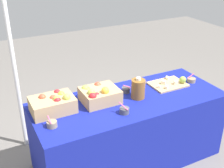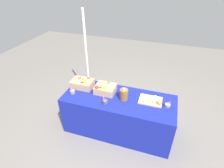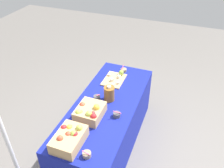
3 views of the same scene
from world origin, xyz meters
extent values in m
plane|color=slate|center=(0.00, 0.00, 0.00)|extent=(10.00, 10.00, 0.00)
cube|color=navy|center=(0.00, 0.00, 0.37)|extent=(1.90, 0.76, 0.74)
cube|color=tan|center=(-0.73, 0.12, 0.81)|extent=(0.39, 0.27, 0.14)
sphere|color=#99B742|center=(-0.70, 0.08, 0.87)|extent=(0.07, 0.07, 0.07)
sphere|color=red|center=(-0.65, 0.22, 0.86)|extent=(0.07, 0.07, 0.07)
sphere|color=red|center=(-0.70, 0.06, 0.87)|extent=(0.07, 0.07, 0.07)
sphere|color=#B2C64C|center=(-0.61, 0.05, 0.89)|extent=(0.07, 0.07, 0.07)
sphere|color=gold|center=(-0.63, 0.16, 0.86)|extent=(0.07, 0.07, 0.07)
sphere|color=#D14C33|center=(-0.72, 0.13, 0.86)|extent=(0.07, 0.07, 0.07)
sphere|color=#D14C33|center=(-0.80, 0.17, 0.87)|extent=(0.07, 0.07, 0.07)
cube|color=tan|center=(-0.27, 0.09, 0.80)|extent=(0.35, 0.29, 0.13)
sphere|color=#D14C33|center=(-0.25, 0.20, 0.85)|extent=(0.07, 0.07, 0.07)
sphere|color=#B2C64C|center=(-0.38, 0.18, 0.86)|extent=(0.07, 0.07, 0.07)
sphere|color=gold|center=(-0.37, 0.17, 0.85)|extent=(0.07, 0.07, 0.07)
sphere|color=#B2C64C|center=(-0.38, 0.05, 0.87)|extent=(0.07, 0.07, 0.07)
sphere|color=gold|center=(-0.26, 0.02, 0.88)|extent=(0.07, 0.07, 0.07)
sphere|color=red|center=(-0.39, -0.01, 0.87)|extent=(0.07, 0.07, 0.07)
sphere|color=red|center=(-0.34, 0.02, 0.84)|extent=(0.07, 0.07, 0.07)
cube|color=tan|center=(0.52, 0.08, 0.75)|extent=(0.37, 0.28, 0.02)
cube|color=beige|center=(0.44, -0.01, 0.77)|extent=(0.04, 0.04, 0.03)
cube|color=beige|center=(0.58, 0.17, 0.77)|extent=(0.04, 0.04, 0.03)
cube|color=beige|center=(0.47, 0.10, 0.78)|extent=(0.05, 0.05, 0.04)
cube|color=beige|center=(0.58, 0.03, 0.78)|extent=(0.05, 0.05, 0.04)
cube|color=beige|center=(0.58, 0.19, 0.77)|extent=(0.04, 0.04, 0.03)
cube|color=beige|center=(0.38, 0.04, 0.77)|extent=(0.04, 0.04, 0.03)
sphere|color=#99B742|center=(0.67, 0.03, 0.80)|extent=(0.07, 0.07, 0.07)
cylinder|color=gray|center=(-0.81, -0.12, 0.77)|extent=(0.09, 0.09, 0.05)
cylinder|color=#EA598C|center=(-0.83, -0.12, 0.81)|extent=(0.01, 0.08, 0.04)
cylinder|color=gray|center=(0.79, 0.03, 0.76)|extent=(0.09, 0.09, 0.04)
cylinder|color=#EA598C|center=(0.80, 0.05, 0.81)|extent=(0.08, 0.02, 0.05)
cylinder|color=#4C4C51|center=(0.04, 0.14, 0.77)|extent=(0.09, 0.09, 0.05)
cylinder|color=#EA598C|center=(0.04, 0.13, 0.81)|extent=(0.08, 0.02, 0.04)
cylinder|color=#4C4C51|center=(-0.17, -0.20, 0.77)|extent=(0.09, 0.09, 0.05)
cylinder|color=#EA598C|center=(-0.19, -0.21, 0.82)|extent=(0.06, 0.09, 0.06)
cylinder|color=brown|center=(0.09, -0.01, 0.84)|extent=(0.14, 0.14, 0.19)
cylinder|color=silver|center=(0.09, -0.01, 0.94)|extent=(0.05, 0.05, 0.02)
cylinder|color=white|center=(-0.92, 0.76, 0.99)|extent=(0.04, 0.04, 1.99)
camera|label=1|loc=(-1.28, -2.13, 2.12)|focal=46.71mm
camera|label=2|loc=(0.63, -2.30, 2.57)|focal=28.44mm
camera|label=3|loc=(-2.11, -0.87, 2.68)|focal=37.98mm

